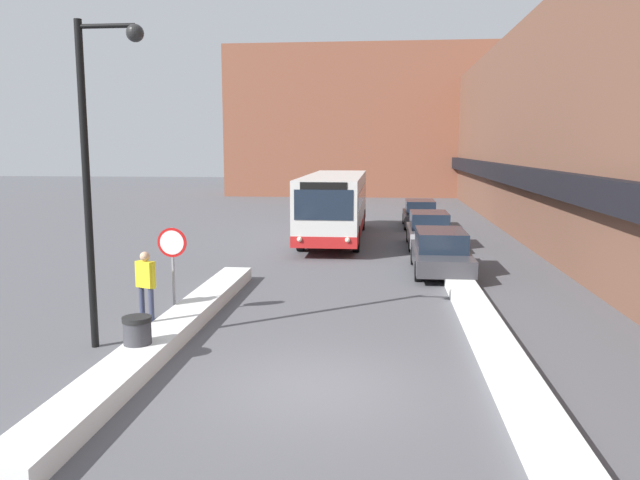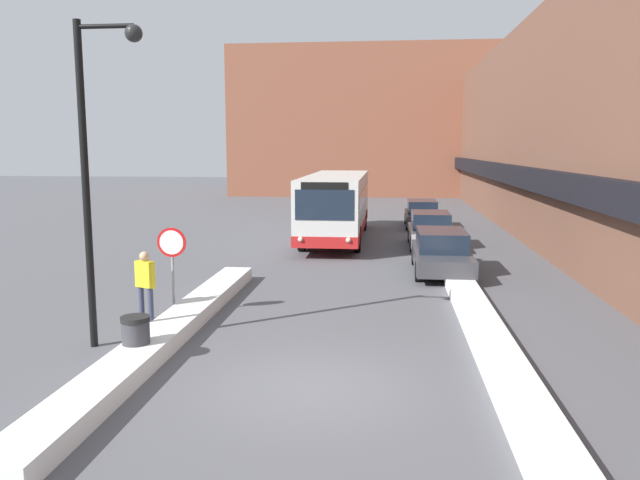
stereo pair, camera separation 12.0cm
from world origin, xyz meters
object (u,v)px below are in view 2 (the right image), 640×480
Objects in this scene: city_bus at (336,204)px; street_lamp at (96,152)px; pedestrian at (145,279)px; stop_sign at (172,252)px; parked_car_middle at (430,230)px; trash_bin at (136,339)px; parked_car_front at (441,252)px; parked_car_back at (422,214)px.

street_lamp reaches higher than city_bus.
pedestrian is (-3.61, -14.56, -0.62)m from city_bus.
pedestrian is at bearing -134.73° from stop_sign.
city_bus is at bearing 156.76° from parked_car_middle.
parked_car_front is at bearing 55.10° from trash_bin.
trash_bin is at bearing -49.92° from pedestrian.
city_bus is 6.78m from parked_car_back.
parked_car_front is at bearing 48.64° from street_lamp.
parked_car_back is 4.73× the size of trash_bin.
city_bus is 12.01× the size of trash_bin.
stop_sign is at bearing 67.40° from pedestrian.
stop_sign reaches higher than trash_bin.
parked_car_middle is 1.92× the size of stop_sign.
stop_sign is (-3.08, -14.03, -0.01)m from city_bus.
parked_car_middle is at bearing 66.09° from trash_bin.
stop_sign is (-7.37, -6.47, 0.93)m from parked_car_front.
street_lamp is 3.90× the size of pedestrian.
street_lamp is (-8.00, -21.81, 3.51)m from parked_car_back.
street_lamp is at bearing -103.65° from stop_sign.
parked_car_middle is (4.29, -1.84, -0.93)m from city_bus.
city_bus reaches higher than parked_car_back.
parked_car_back is at bearing 90.00° from parked_car_front.
city_bus reaches higher than parked_car_middle.
trash_bin is (-6.94, -22.67, -0.26)m from parked_car_back.
street_lamp is at bearing 140.94° from trash_bin.
stop_sign is 0.97m from pedestrian.
parked_car_back is at bearing 69.00° from stop_sign.
stop_sign is 3.72m from street_lamp.
parked_car_back is (0.00, 12.72, -0.01)m from parked_car_front.
pedestrian reaches higher than parked_car_middle.
pedestrian is 3.15m from trash_bin.
parked_car_front is 9.85m from stop_sign.
stop_sign is 2.44× the size of trash_bin.
street_lamp is (-8.00, -14.80, 3.49)m from parked_car_middle.
parked_car_middle is at bearing 90.00° from parked_car_front.
stop_sign is (-7.37, -19.19, 0.94)m from parked_car_back.
trash_bin is at bearing -98.62° from city_bus.
trash_bin is (-6.94, -15.66, -0.28)m from parked_car_middle.
street_lamp reaches higher than parked_car_back.
parked_car_front is (4.29, -7.55, -0.94)m from city_bus.
parked_car_front is 5.04× the size of trash_bin.
parked_car_front is 10.56m from pedestrian.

